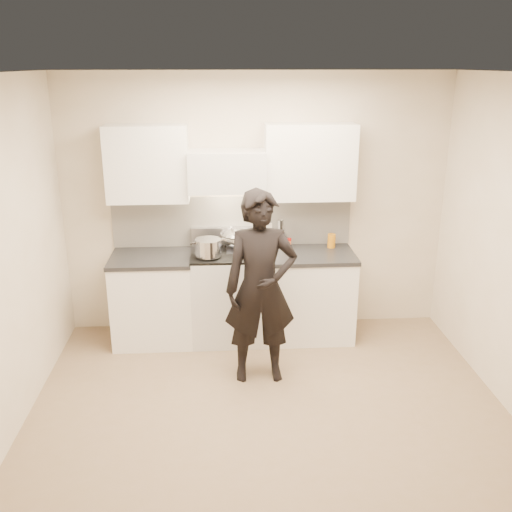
# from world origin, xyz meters

# --- Properties ---
(ground_plane) EXTENTS (4.00, 4.00, 0.00)m
(ground_plane) POSITION_xyz_m (0.00, 0.00, 0.00)
(ground_plane) COLOR #856D56
(room_shell) EXTENTS (4.04, 3.54, 2.70)m
(room_shell) POSITION_xyz_m (-0.06, 0.37, 1.60)
(room_shell) COLOR beige
(room_shell) RESTS_ON ground
(stove) EXTENTS (0.76, 0.65, 0.96)m
(stove) POSITION_xyz_m (-0.30, 1.42, 0.47)
(stove) COLOR silver
(stove) RESTS_ON ground
(counter_right) EXTENTS (0.92, 0.67, 0.92)m
(counter_right) POSITION_xyz_m (0.53, 1.43, 0.46)
(counter_right) COLOR white
(counter_right) RESTS_ON ground
(counter_left) EXTENTS (0.82, 0.67, 0.92)m
(counter_left) POSITION_xyz_m (-1.08, 1.43, 0.46)
(counter_left) COLOR white
(counter_left) RESTS_ON ground
(wok) EXTENTS (0.37, 0.45, 0.29)m
(wok) POSITION_xyz_m (-0.20, 1.55, 1.06)
(wok) COLOR silver
(wok) RESTS_ON stove
(stock_pot) EXTENTS (0.35, 0.33, 0.17)m
(stock_pot) POSITION_xyz_m (-0.50, 1.28, 1.05)
(stock_pot) COLOR silver
(stock_pot) RESTS_ON stove
(utensil_crock) EXTENTS (0.11, 0.11, 0.29)m
(utensil_crock) POSITION_xyz_m (0.25, 1.64, 1.01)
(utensil_crock) COLOR #AEADB6
(utensil_crock) RESTS_ON counter_right
(spice_jar) EXTENTS (0.04, 0.04, 0.09)m
(spice_jar) POSITION_xyz_m (0.35, 1.64, 0.97)
(spice_jar) COLOR orange
(spice_jar) RESTS_ON counter_right
(oil_glass) EXTENTS (0.08, 0.08, 0.15)m
(oil_glass) POSITION_xyz_m (0.79, 1.59, 0.99)
(oil_glass) COLOR #C3750F
(oil_glass) RESTS_ON counter_right
(person) EXTENTS (0.66, 0.44, 1.76)m
(person) POSITION_xyz_m (-0.03, 0.60, 0.88)
(person) COLOR black
(person) RESTS_ON ground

